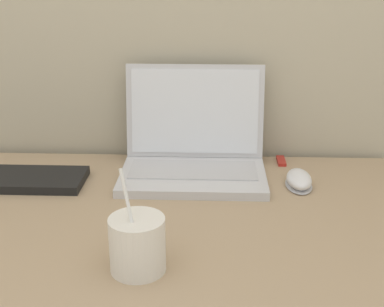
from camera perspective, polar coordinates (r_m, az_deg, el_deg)
laptop at (r=1.29m, az=0.18°, el=0.35°), size 0.34×0.26×0.25m
drink_cup at (r=0.91m, az=-5.85°, el=-9.50°), size 0.10×0.10×0.18m
computer_mouse at (r=1.26m, az=11.34°, el=-2.79°), size 0.06×0.11×0.03m
external_keyboard at (r=1.33m, az=-19.69°, el=-2.57°), size 0.39×0.13×0.02m
usb_stick at (r=1.39m, az=9.49°, el=-0.79°), size 0.02×0.06×0.01m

